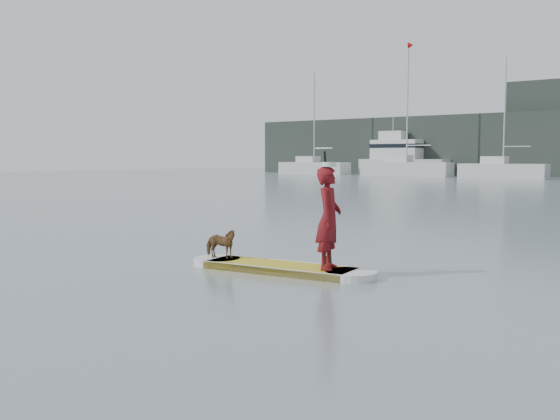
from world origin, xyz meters
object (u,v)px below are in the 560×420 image
Objects in this scene: sailboat_a at (314,167)px; paddleboard at (280,268)px; paddler at (329,218)px; sailboat_b at (406,167)px; motor_yacht_b at (401,159)px; sailboat_c at (502,170)px; dog at (220,244)px.

paddleboard is at bearing -59.50° from sailboat_a.
sailboat_b is (-20.76, 45.98, -0.05)m from paddler.
sailboat_a is at bearing 13.96° from paddler.
sailboat_b is 1.37× the size of motor_yacht_b.
paddler is 0.16× the size of sailboat_c.
paddler is at bearing -66.86° from motor_yacht_b.
dog is at bearing 76.75° from paddler.
sailboat_b is 1.23× the size of sailboat_c.
paddler is 2.12m from dog.
sailboat_a is 1.08× the size of sailboat_c.
sailboat_c is 1.12× the size of motor_yacht_b.
dog is (-2.03, -0.25, -0.54)m from paddler.
dog is 0.06× the size of sailboat_c.
sailboat_a is 10.92m from sailboat_b.
dog is 0.07× the size of motor_yacht_b.
paddleboard is 0.32× the size of sailboat_c.
sailboat_c is 12.87m from motor_yacht_b.
sailboat_a reaches higher than paddler.
paddler is 50.45m from sailboat_b.
paddler is at bearing -58.71° from sailboat_a.
paddler reaches higher than dog.
sailboat_a is at bearing 172.54° from sailboat_b.
sailboat_c is (-9.49, 45.43, 0.37)m from dog.
sailboat_b is (-18.73, 46.23, 0.49)m from dog.
dog is 54.82m from motor_yacht_b.
sailboat_b reaches higher than paddleboard.
sailboat_c is at bearing -7.06° from sailboat_a.
motor_yacht_b is at bearing 20.43° from sailboat_a.
sailboat_a reaches higher than paddleboard.
sailboat_a is at bearing -158.46° from motor_yacht_b.
sailboat_a is 1.20× the size of motor_yacht_b.
sailboat_a reaches higher than dog.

